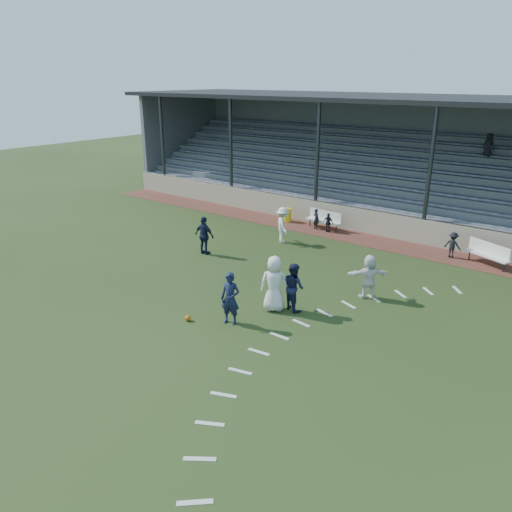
{
  "coord_description": "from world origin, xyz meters",
  "views": [
    {
      "loc": [
        10.67,
        -11.27,
        7.62
      ],
      "look_at": [
        0.0,
        2.5,
        1.3
      ],
      "focal_mm": 35.0,
      "sensor_mm": 36.0,
      "label": 1
    }
  ],
  "objects_px": {
    "bench_left": "(324,218)",
    "bench_right": "(488,252)",
    "player_navy_lead": "(230,299)",
    "football": "(188,318)",
    "trash_bin": "(287,215)",
    "player_white_lead": "(274,284)"
  },
  "relations": [
    {
      "from": "bench_left",
      "to": "bench_right",
      "type": "bearing_deg",
      "value": 3.4
    },
    {
      "from": "bench_left",
      "to": "player_navy_lead",
      "type": "bearing_deg",
      "value": -68.64
    },
    {
      "from": "bench_left",
      "to": "bench_right",
      "type": "height_order",
      "value": "same"
    },
    {
      "from": "bench_left",
      "to": "football",
      "type": "xyz_separation_m",
      "value": [
        1.82,
        -11.88,
        -0.48
      ]
    },
    {
      "from": "bench_right",
      "to": "bench_left",
      "type": "bearing_deg",
      "value": -158.77
    },
    {
      "from": "trash_bin",
      "to": "player_white_lead",
      "type": "relative_size",
      "value": 0.38
    },
    {
      "from": "bench_left",
      "to": "trash_bin",
      "type": "height_order",
      "value": "bench_left"
    },
    {
      "from": "bench_left",
      "to": "trash_bin",
      "type": "distance_m",
      "value": 2.31
    },
    {
      "from": "trash_bin",
      "to": "bench_right",
      "type": "bearing_deg",
      "value": -1.66
    },
    {
      "from": "trash_bin",
      "to": "player_navy_lead",
      "type": "bearing_deg",
      "value": -64.2
    },
    {
      "from": "player_navy_lead",
      "to": "trash_bin",
      "type": "bearing_deg",
      "value": 97.94
    },
    {
      "from": "football",
      "to": "player_navy_lead",
      "type": "distance_m",
      "value": 1.63
    },
    {
      "from": "football",
      "to": "player_white_lead",
      "type": "xyz_separation_m",
      "value": [
        1.75,
        2.42,
        0.87
      ]
    },
    {
      "from": "football",
      "to": "player_navy_lead",
      "type": "height_order",
      "value": "player_navy_lead"
    },
    {
      "from": "bench_left",
      "to": "player_navy_lead",
      "type": "xyz_separation_m",
      "value": [
        3.04,
        -11.13,
        0.29
      ]
    },
    {
      "from": "trash_bin",
      "to": "football",
      "type": "bearing_deg",
      "value": -70.73
    },
    {
      "from": "bench_right",
      "to": "player_white_lead",
      "type": "bearing_deg",
      "value": -93.15
    },
    {
      "from": "bench_left",
      "to": "player_white_lead",
      "type": "bearing_deg",
      "value": -63.2
    },
    {
      "from": "player_white_lead",
      "to": "player_navy_lead",
      "type": "distance_m",
      "value": 1.75
    },
    {
      "from": "bench_left",
      "to": "player_white_lead",
      "type": "xyz_separation_m",
      "value": [
        3.58,
        -9.46,
        0.39
      ]
    },
    {
      "from": "bench_right",
      "to": "player_navy_lead",
      "type": "bearing_deg",
      "value": -91.81
    },
    {
      "from": "trash_bin",
      "to": "player_navy_lead",
      "type": "xyz_separation_m",
      "value": [
        5.34,
        -11.04,
        0.49
      ]
    }
  ]
}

